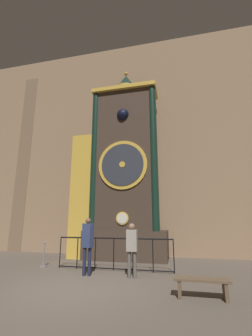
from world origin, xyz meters
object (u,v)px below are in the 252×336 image
at_px(visitor_near, 88,240).
at_px(visitor_far, 132,245).
at_px(visitor_bench, 202,284).
at_px(stanchion_post, 44,259).
at_px(clock_tower, 119,172).

xyz_separation_m(visitor_near, visitor_far, (1.51, 0.05, -0.10)).
bearing_deg(visitor_bench, stanchion_post, 157.44).
distance_m(stanchion_post, visitor_bench, 6.16).
bearing_deg(visitor_near, visitor_bench, -6.50).
xyz_separation_m(visitor_near, visitor_bench, (3.48, -1.42, -0.79)).
height_order(visitor_near, stanchion_post, visitor_near).
height_order(visitor_near, visitor_bench, visitor_near).
relative_size(visitor_far, stanchion_post, 1.78).
xyz_separation_m(clock_tower, stanchion_post, (-2.40, -2.38, -3.85)).
distance_m(visitor_far, visitor_bench, 2.55).
bearing_deg(clock_tower, visitor_far, -68.11).
bearing_deg(visitor_bench, visitor_far, 143.30).
bearing_deg(stanchion_post, clock_tower, 44.72).
bearing_deg(clock_tower, stanchion_post, -135.28).
distance_m(visitor_far, stanchion_post, 3.89).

